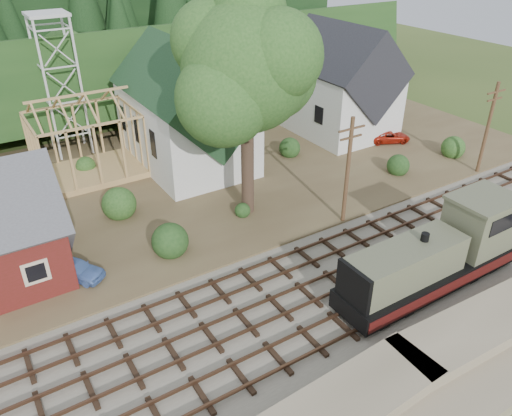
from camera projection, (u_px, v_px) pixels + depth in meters
ground at (309, 298)px, 28.70m from camera, size 140.00×140.00×0.00m
embankment at (424, 402)px, 22.48m from camera, size 64.00×5.00×1.60m
railroad_bed at (309, 297)px, 28.66m from camera, size 64.00×11.00×0.16m
village_flat at (178, 178)px, 41.81m from camera, size 64.00×26.00×0.30m
hillside at (94, 103)px, 59.46m from camera, size 70.00×28.96×12.74m
ridge at (61, 73)px, 71.18m from camera, size 80.00×20.00×12.00m
church at (187, 110)px, 41.45m from camera, size 8.40×15.17×13.00m
farmhouse at (339, 86)px, 48.50m from camera, size 8.40×10.80×10.60m
timber_frame at (86, 142)px, 40.41m from camera, size 8.20×6.20×6.99m
lattice_tower at (52, 43)px, 41.42m from camera, size 3.20×3.20×12.12m
big_tree at (248, 76)px, 31.98m from camera, size 10.90×8.40×14.70m
telegraph_pole_near at (348, 170)px, 33.62m from camera, size 2.20×0.28×8.00m
telegraph_pole_far at (488, 127)px, 40.56m from camera, size 2.20×0.28×8.00m
locomotive at (438, 256)px, 28.58m from camera, size 12.19×3.05×4.87m
car_blue at (75, 269)px, 29.60m from camera, size 3.36×3.75×1.23m
car_red at (389, 136)px, 47.92m from camera, size 4.31×3.28×1.09m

